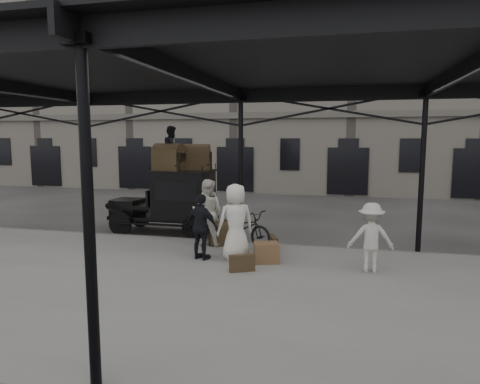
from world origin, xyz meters
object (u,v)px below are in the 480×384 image
object	(u,v)px
porter_left	(209,210)
porter_official	(202,227)
steamer_trunk_roof_near	(169,159)
bicycle	(243,227)
taxi	(175,199)
steamer_trunk_platform	(224,235)

from	to	relation	value
porter_left	porter_official	bearing A→B (deg)	110.86
steamer_trunk_roof_near	porter_left	bearing A→B (deg)	-18.32
porter_official	bicycle	distance (m)	1.80
porter_official	bicycle	bearing A→B (deg)	-94.77
porter_official	taxi	bearing A→B (deg)	-39.19
steamer_trunk_platform	porter_official	bearing A→B (deg)	-114.43
porter_official	steamer_trunk_platform	size ratio (longest dim) A/B	2.13
taxi	steamer_trunk_roof_near	bearing A→B (deg)	-108.07
porter_left	steamer_trunk_platform	xyz separation A→B (m)	(0.54, -0.30, -0.65)
taxi	steamer_trunk_roof_near	world-z (taller)	steamer_trunk_roof_near
bicycle	steamer_trunk_platform	world-z (taller)	bicycle
bicycle	steamer_trunk_platform	size ratio (longest dim) A/B	2.53
taxi	steamer_trunk_roof_near	distance (m)	1.37
steamer_trunk_roof_near	steamer_trunk_platform	bearing A→B (deg)	-17.41
bicycle	steamer_trunk_roof_near	size ratio (longest dim) A/B	2.00
steamer_trunk_roof_near	steamer_trunk_platform	distance (m)	3.37
taxi	steamer_trunk_platform	xyz separation A→B (m)	(2.17, -1.62, -0.76)
porter_official	steamer_trunk_roof_near	world-z (taller)	steamer_trunk_roof_near
taxi	porter_official	distance (m)	3.80
porter_left	steamer_trunk_roof_near	distance (m)	2.49
steamer_trunk_roof_near	steamer_trunk_platform	size ratio (longest dim) A/B	1.27
porter_left	porter_official	distance (m)	1.93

